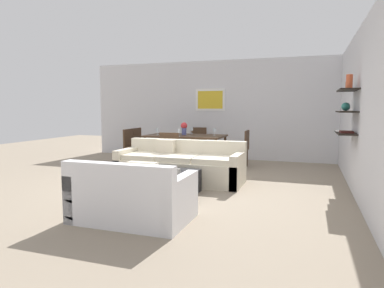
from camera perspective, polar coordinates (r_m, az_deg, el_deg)
The scene contains 19 objects.
ground_plane at distance 6.27m, azimuth -2.91°, elevation -6.93°, with size 18.00×18.00×0.00m, color gray.
back_wall_unit at distance 9.40m, azimuth 6.85°, elevation 5.70°, with size 8.40×0.09×2.70m.
right_wall_shelf_unit at distance 6.30m, azimuth 25.88°, elevation 4.93°, with size 0.34×8.20×2.70m.
sofa_beige at distance 6.52m, azimuth -1.97°, elevation -3.80°, with size 2.39×0.90×0.78m.
loveseat_white at distance 4.37m, azimuth -10.00°, elevation -8.85°, with size 1.43×0.90×0.78m.
coffee_table at distance 5.51m, azimuth -5.09°, elevation -6.76°, with size 1.01×1.06×0.38m.
decorative_bowl at distance 5.56m, azimuth -5.54°, elevation -4.25°, with size 0.36×0.36×0.07m.
candle_jar at distance 5.37m, azimuth -2.33°, elevation -4.58°, with size 0.07×0.07×0.08m, color silver.
dining_table at distance 8.27m, azimuth -1.07°, elevation 1.07°, with size 1.88×1.02×0.75m.
dining_chair_left_near at distance 8.64m, azimuth -10.00°, elevation -0.02°, with size 0.44×0.44×0.88m.
dining_chair_foot at distance 7.44m, azimuth -3.50°, elevation -0.91°, with size 0.44×0.44×0.88m.
dining_chair_left_far at distance 9.04m, azimuth -8.59°, elevation 0.28°, with size 0.44×0.44×0.88m.
dining_chair_head at distance 9.15m, azimuth 0.91°, elevation 0.41°, with size 0.44×0.44×0.88m.
dining_chair_right_far at distance 8.15m, azimuth 8.40°, elevation -0.35°, with size 0.44×0.44×0.88m.
wine_glass_left_near at distance 8.41m, azimuth -5.80°, elevation 2.31°, with size 0.07×0.07×0.17m.
wine_glass_right_far at distance 8.17m, azimuth 3.80°, elevation 2.30°, with size 0.07×0.07×0.17m.
wine_glass_foot at distance 7.84m, azimuth -2.21°, elevation 2.16°, with size 0.06×0.06×0.18m.
wine_glass_head at distance 8.68m, azimuth -0.05°, elevation 2.51°, with size 0.07×0.07×0.17m.
centerpiece_vase at distance 8.33m, azimuth -1.35°, elevation 2.76°, with size 0.16×0.16×0.31m.
Camera 1 is at (2.29, -5.66, 1.42)m, focal length 31.80 mm.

